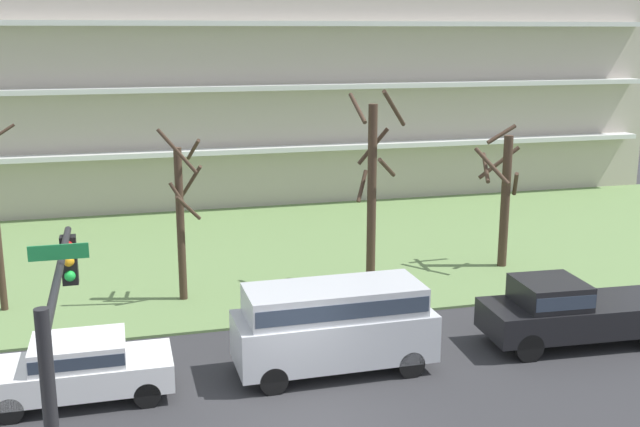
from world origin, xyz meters
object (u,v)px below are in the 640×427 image
traffic_signal_mast (63,374)px  sedan_white_near_right (80,366)px  pickup_black_center_right (569,310)px  tree_center (373,186)px  tree_left (182,215)px  van_silver_near_left (334,321)px  tree_right (503,193)px

traffic_signal_mast → sedan_white_near_right: bearing=91.9°
pickup_black_center_right → tree_center: bearing=-56.3°
tree_left → van_silver_near_left: 7.42m
tree_center → traffic_signal_mast: bearing=-124.6°
tree_center → tree_right: (5.40, 0.76, -0.70)m
tree_left → van_silver_near_left: bearing=-62.7°
tree_center → tree_left: bearing=179.9°
van_silver_near_left → tree_right: bearing=-140.6°
pickup_black_center_right → traffic_signal_mast: traffic_signal_mast is taller
tree_right → sedan_white_near_right: size_ratio=1.22×
van_silver_near_left → sedan_white_near_right: 6.42m
van_silver_near_left → traffic_signal_mast: size_ratio=0.93×
tree_right → pickup_black_center_right: (-1.61, -7.19, -1.87)m
tree_center → van_silver_near_left: size_ratio=1.33×
tree_right → sedan_white_near_right: tree_right is taller
pickup_black_center_right → traffic_signal_mast: 15.24m
tree_left → sedan_white_near_right: size_ratio=1.33×
van_silver_near_left → pickup_black_center_right: size_ratio=0.95×
sedan_white_near_right → traffic_signal_mast: (0.23, -7.13, 3.01)m
tree_left → tree_center: size_ratio=0.84×
tree_left → pickup_black_center_right: 12.30m
sedan_white_near_right → traffic_signal_mast: traffic_signal_mast is taller
tree_center → pickup_black_center_right: size_ratio=1.26×
van_silver_near_left → pickup_black_center_right: bearing=179.5°
tree_left → sedan_white_near_right: tree_left is taller
tree_center → pickup_black_center_right: (3.79, -6.42, -2.56)m
tree_right → pickup_black_center_right: tree_right is taller
tree_right → van_silver_near_left: tree_right is taller
tree_center → sedan_white_near_right: (-9.59, -6.44, -2.71)m
traffic_signal_mast → tree_left: bearing=78.2°
tree_left → sedan_white_near_right: bearing=-115.5°
pickup_black_center_right → tree_right: bearing=-99.5°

